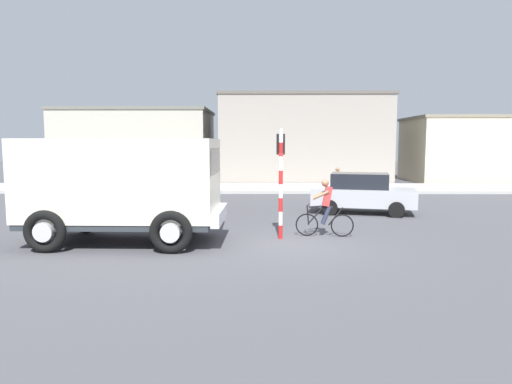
% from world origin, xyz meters
% --- Properties ---
extents(ground_plane, '(120.00, 120.00, 0.00)m').
position_xyz_m(ground_plane, '(0.00, 0.00, 0.00)').
color(ground_plane, '#4C4C51').
extents(sidewalk_far, '(80.00, 5.00, 0.16)m').
position_xyz_m(sidewalk_far, '(0.00, 15.20, 0.08)').
color(sidewalk_far, '#ADADA8').
rests_on(sidewalk_far, ground).
extents(truck_foreground, '(5.46, 2.93, 2.90)m').
position_xyz_m(truck_foreground, '(-4.62, 0.35, 1.67)').
color(truck_foreground, silver).
rests_on(truck_foreground, ground).
extents(cyclist, '(1.72, 0.52, 1.72)m').
position_xyz_m(cyclist, '(1.13, 1.23, 0.86)').
color(cyclist, black).
rests_on(cyclist, ground).
extents(traffic_light_pole, '(0.24, 0.43, 3.20)m').
position_xyz_m(traffic_light_pole, '(-0.22, 0.96, 2.07)').
color(traffic_light_pole, red).
rests_on(traffic_light_pole, ground).
extents(car_red_near, '(4.23, 2.37, 1.60)m').
position_xyz_m(car_red_near, '(-4.81, 6.44, 0.82)').
color(car_red_near, red).
rests_on(car_red_near, ground).
extents(car_white_mid, '(4.29, 2.59, 1.60)m').
position_xyz_m(car_white_mid, '(3.26, 5.80, 0.82)').
color(car_white_mid, '#B7B7BC').
rests_on(car_white_mid, ground).
extents(pedestrian_near_kerb, '(0.34, 0.22, 1.62)m').
position_xyz_m(pedestrian_near_kerb, '(2.94, 9.73, 0.85)').
color(pedestrian_near_kerb, '#2D334C').
rests_on(pedestrian_near_kerb, ground).
extents(building_corner_left, '(10.96, 7.38, 5.27)m').
position_xyz_m(building_corner_left, '(-10.02, 22.17, 2.64)').
color(building_corner_left, '#B2AD9E').
rests_on(building_corner_left, ground).
extents(building_mid_block, '(11.93, 7.05, 6.20)m').
position_xyz_m(building_mid_block, '(2.28, 21.22, 3.10)').
color(building_mid_block, '#9E9389').
rests_on(building_mid_block, ground).
extents(building_corner_right, '(12.06, 6.12, 4.70)m').
position_xyz_m(building_corner_right, '(16.13, 21.12, 2.35)').
color(building_corner_right, beige).
rests_on(building_corner_right, ground).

